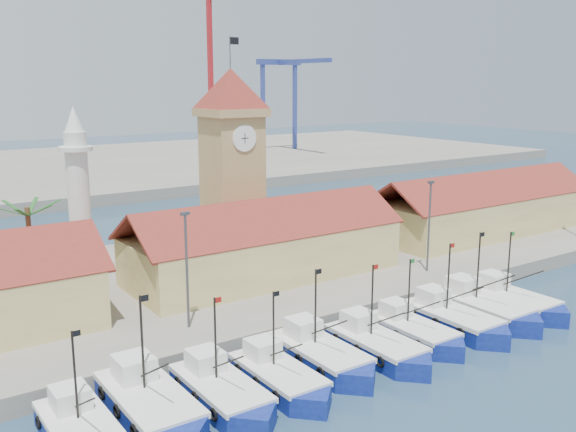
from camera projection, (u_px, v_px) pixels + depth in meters
ground at (413, 362)px, 46.44m from camera, size 400.00×400.00×0.00m
quay at (244, 272)px, 65.61m from camera, size 140.00×32.00×1.50m
terminal at (35, 172)px, 134.81m from camera, size 240.00×80.00×2.00m
boat_1 at (151, 407)px, 38.43m from camera, size 3.87×10.61×8.03m
boat_2 at (223, 395)px, 40.15m from camera, size 3.51×9.62×7.28m
boat_3 at (281, 379)px, 42.25m from camera, size 3.34×9.16×6.93m
boat_4 at (323, 357)px, 45.50m from camera, size 3.59×9.85×7.45m
boat_5 at (379, 348)px, 47.16m from camera, size 3.51×9.61×7.27m
boat_6 at (415, 333)px, 49.95m from camera, size 3.32×9.10×6.89m
boat_7 at (455, 321)px, 52.23m from camera, size 3.64×9.97×7.54m
boat_8 at (485, 310)px, 54.74m from camera, size 3.79×10.39×7.86m
boat_9 at (515, 303)px, 56.66m from camera, size 3.58×9.81×7.42m
hall_center at (264, 250)px, 61.71m from camera, size 27.04×10.13×7.61m
hall_right at (482, 212)px, 79.48m from camera, size 31.20×10.13×7.61m
clock_tower at (232, 161)px, 64.88m from camera, size 5.80×5.80×22.70m
minaret at (79, 195)px, 58.63m from camera, size 3.00×3.00×16.30m
palm_tree at (30, 244)px, 54.97m from camera, size 5.60×5.03×8.39m
lamp_posts at (319, 241)px, 55.03m from camera, size 80.70×0.25×9.03m
crane_red_right at (212, 49)px, 146.39m from camera, size 1.00×31.42×45.25m
gantry at (286, 80)px, 162.57m from camera, size 13.00×22.00×23.20m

